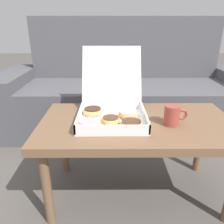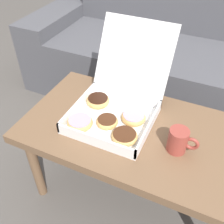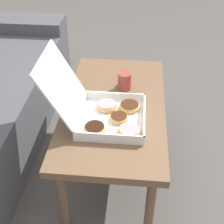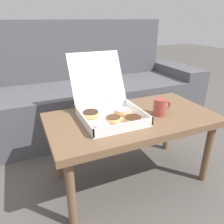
{
  "view_description": "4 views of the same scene",
  "coord_description": "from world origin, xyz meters",
  "px_view_note": "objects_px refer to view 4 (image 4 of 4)",
  "views": [
    {
      "loc": [
        -0.14,
        -1.14,
        0.91
      ],
      "look_at": [
        -0.13,
        -0.14,
        0.5
      ],
      "focal_mm": 35.0,
      "sensor_mm": 36.0,
      "label": 1
    },
    {
      "loc": [
        0.21,
        -0.88,
        1.21
      ],
      "look_at": [
        -0.13,
        -0.14,
        0.5
      ],
      "focal_mm": 42.0,
      "sensor_mm": 36.0,
      "label": 2
    },
    {
      "loc": [
        -1.31,
        -0.25,
        1.41
      ],
      "look_at": [
        -0.13,
        -0.14,
        0.5
      ],
      "focal_mm": 50.0,
      "sensor_mm": 36.0,
      "label": 3
    },
    {
      "loc": [
        -0.57,
        -1.15,
        0.98
      ],
      "look_at": [
        -0.13,
        -0.14,
        0.5
      ],
      "focal_mm": 35.0,
      "sensor_mm": 36.0,
      "label": 4
    }
  ],
  "objects_px": {
    "pastry_box": "(108,109)",
    "coffee_table": "(132,124)",
    "coffee_mug": "(160,107)",
    "couch": "(86,92)"
  },
  "relations": [
    {
      "from": "pastry_box",
      "to": "coffee_mug",
      "type": "xyz_separation_m",
      "value": [
        0.3,
        -0.08,
        -0.01
      ]
    },
    {
      "from": "pastry_box",
      "to": "coffee_mug",
      "type": "bearing_deg",
      "value": -15.14
    },
    {
      "from": "coffee_table",
      "to": "pastry_box",
      "type": "height_order",
      "value": "pastry_box"
    },
    {
      "from": "couch",
      "to": "pastry_box",
      "type": "relative_size",
      "value": 4.68
    },
    {
      "from": "pastry_box",
      "to": "coffee_table",
      "type": "bearing_deg",
      "value": -15.55
    },
    {
      "from": "coffee_table",
      "to": "coffee_mug",
      "type": "xyz_separation_m",
      "value": [
        0.16,
        -0.04,
        0.1
      ]
    },
    {
      "from": "couch",
      "to": "coffee_table",
      "type": "xyz_separation_m",
      "value": [
        0.0,
        -0.92,
        0.08
      ]
    },
    {
      "from": "couch",
      "to": "pastry_box",
      "type": "bearing_deg",
      "value": -98.7
    },
    {
      "from": "couch",
      "to": "pastry_box",
      "type": "height_order",
      "value": "couch"
    },
    {
      "from": "coffee_mug",
      "to": "couch",
      "type": "bearing_deg",
      "value": 99.4
    }
  ]
}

